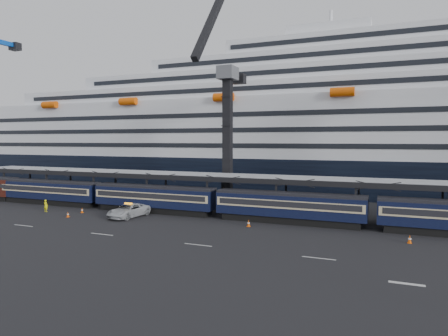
{
  "coord_description": "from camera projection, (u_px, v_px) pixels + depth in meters",
  "views": [
    {
      "loc": [
        3.42,
        -39.61,
        10.55
      ],
      "look_at": [
        -16.92,
        10.0,
        6.8
      ],
      "focal_mm": 32.0,
      "sensor_mm": 36.0,
      "label": 1
    }
  ],
  "objects": [
    {
      "name": "pickup_truck",
      "position": [
        128.0,
        211.0,
        54.63
      ],
      "size": [
        3.6,
        6.82,
        1.83
      ],
      "primitive_type": "imported",
      "rotation": [
        0.0,
        0.0,
        -0.09
      ],
      "color": "#AFB3B7",
      "rests_on": "ground"
    },
    {
      "name": "train",
      "position": [
        315.0,
        208.0,
        49.43
      ],
      "size": [
        133.05,
        3.0,
        4.05
      ],
      "color": "black",
      "rests_on": "ground"
    },
    {
      "name": "traffic_cone_b",
      "position": [
        68.0,
        214.0,
        54.69
      ],
      "size": [
        0.38,
        0.38,
        0.76
      ],
      "color": "#DF5107",
      "rests_on": "ground"
    },
    {
      "name": "ground",
      "position": [
        346.0,
        249.0,
        38.59
      ],
      "size": [
        260.0,
        260.0,
        0.0
      ],
      "primitive_type": "plane",
      "color": "black",
      "rests_on": "ground"
    },
    {
      "name": "traffic_cone_a",
      "position": [
        82.0,
        210.0,
        57.92
      ],
      "size": [
        0.39,
        0.39,
        0.78
      ],
      "color": "#DF5107",
      "rests_on": "ground"
    },
    {
      "name": "canopy",
      "position": [
        358.0,
        182.0,
        51.15
      ],
      "size": [
        130.0,
        6.25,
        5.53
      ],
      "color": "#93979B",
      "rests_on": "ground"
    },
    {
      "name": "traffic_cone_c",
      "position": [
        249.0,
        223.0,
        48.67
      ],
      "size": [
        0.43,
        0.43,
        0.86
      ],
      "color": "#DF5107",
      "rests_on": "ground"
    },
    {
      "name": "cruise_ship",
      "position": [
        364.0,
        131.0,
        80.59
      ],
      "size": [
        214.09,
        28.84,
        34.0
      ],
      "color": "black",
      "rests_on": "ground"
    },
    {
      "name": "traffic_cone_d",
      "position": [
        410.0,
        239.0,
        40.85
      ],
      "size": [
        0.43,
        0.43,
        0.87
      ],
      "color": "#DF5107",
      "rests_on": "ground"
    },
    {
      "name": "worker",
      "position": [
        46.0,
        206.0,
        58.76
      ],
      "size": [
        0.68,
        0.46,
        1.81
      ],
      "primitive_type": "imported",
      "rotation": [
        0.0,
        0.0,
        3.19
      ],
      "color": "yellow",
      "rests_on": "ground"
    },
    {
      "name": "crane_dark_near",
      "position": [
        227.0,
        131.0,
        62.49
      ],
      "size": [
        4.5,
        17.75,
        35.08
      ],
      "color": "#46484D",
      "rests_on": "ground"
    }
  ]
}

